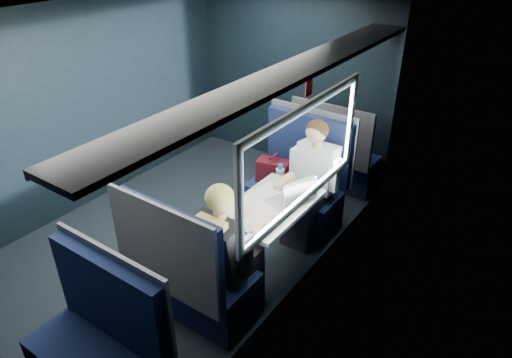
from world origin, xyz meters
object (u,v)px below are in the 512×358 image
Objects in this scene: seat_row_back at (100,352)px; seat_bay_near at (296,187)px; bottle_small at (314,188)px; seat_bay_far at (191,276)px; cup at (304,189)px; woman at (226,247)px; table at (268,210)px; laptop at (292,197)px; man at (311,176)px; seat_row_front at (335,157)px.

seat_bay_near is at bearing 90.30° from seat_row_back.
seat_bay_far is at bearing -111.20° from bottle_small.
seat_bay_far is 5.89× the size of bottle_small.
woman is at bearing -96.51° from cup.
table is at bearing -77.28° from seat_bay_near.
seat_bay_near is 1.63m from woman.
laptop is at bearing 34.24° from table.
laptop is (0.18, 0.12, 0.15)m from table.
seat_row_front is at bearing 102.83° from man.
man reaches higher than seat_bay_far.
bottle_small is (0.47, 2.13, 0.43)m from seat_row_back.
table is 9.95× the size of cup.
seat_row_front is 3.59m from seat_row_back.
seat_bay_far reaches higher than cup.
seat_row_back is 2.23m from bottle_small.
seat_row_front is 1.76m from laptop.
seat_row_front is 2.83× the size of laptop.
man is (0.25, 1.57, 0.30)m from seat_bay_far.
laptop reaches higher than table.
seat_row_back is at bearing -95.80° from table.
man is 1.00× the size of woman.
seat_bay_far is at bearing 90.00° from seat_row_back.
seat_bay_far is 0.95× the size of man.
seat_bay_near is 0.83m from bottle_small.
table is 0.79× the size of seat_bay_near.
man is (0.25, 2.50, 0.31)m from seat_row_back.
seat_row_front is 0.88× the size of man.
laptop reaches higher than bottle_small.
seat_row_back is 2.83× the size of laptop.
seat_bay_far is (0.01, -1.74, -0.01)m from seat_bay_near.
cup is (0.00, 0.21, -0.02)m from laptop.
seat_row_back is at bearing -102.43° from bottle_small.
table is 0.76× the size of man.
woman is 6.18× the size of bottle_small.
seat_bay_far is at bearing -99.03° from man.
laptop is 0.21m from cup.
bottle_small is at bearing 1.01° from cup.
bottle_small is (0.11, 0.21, 0.02)m from laptop.
man reaches higher than seat_row_back.
bottle_small reaches higher than cup.
woman reaches higher than seat_row_front.
woman is (0.25, 1.09, 0.32)m from seat_row_back.
cup reaches higher than table.
seat_bay_near reaches higher than seat_row_front.
table is 0.86× the size of seat_row_back.
seat_bay_far is 1.14m from laptop.
man is at bearing 121.35° from bottle_small.
seat_row_front is (-0.18, 1.80, -0.25)m from table.
seat_bay_far is 0.43m from woman.
man reaches higher than laptop.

